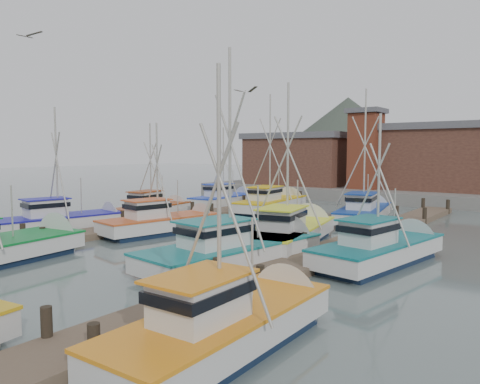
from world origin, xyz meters
The scene contains 20 objects.
ground centered at (0.00, 0.00, 0.00)m, with size 260.00×260.00×0.00m, color #4B5A57.
dock_left centered at (-7.00, 4.04, 0.21)m, with size 2.30×46.00×1.50m.
dock_right centered at (7.00, 4.04, 0.21)m, with size 2.30×46.00×1.50m.
quay centered at (0.00, 37.00, 0.60)m, with size 44.00×16.00×1.20m, color gray.
shed_left centered at (-11.00, 35.00, 4.34)m, with size 12.72×8.48×6.20m.
shed_center centered at (6.00, 37.00, 4.69)m, with size 14.84×9.54×6.90m.
lookout_tower centered at (-2.00, 33.00, 5.55)m, with size 3.60×3.60×8.50m.
distant_hills centered at (-12.76, 122.59, 0.00)m, with size 175.00×140.00×42.00m.
boat_5 centered at (4.54, 1.61, 0.69)m, with size 4.34×10.18×10.61m.
boat_6 centered at (-9.86, 2.08, 0.68)m, with size 4.14×8.69×8.66m.
boat_7 centered at (9.76, -5.86, 0.68)m, with size 3.24×8.10×7.99m.
boat_8 centered at (-4.27, 5.45, 0.68)m, with size 3.98×8.57×7.63m.
boat_9 centered at (3.91, 7.20, 0.68)m, with size 4.90×10.09×9.77m.
boat_10 centered at (-9.53, 9.52, 0.68)m, with size 3.44×7.92×7.89m.
boat_11 centered at (9.73, 5.77, 0.68)m, with size 3.87×8.83×7.61m.
boat_12 centered at (-4.75, 18.95, 0.69)m, with size 4.29×9.69×10.87m.
boat_13 centered at (4.00, 17.90, 0.69)m, with size 4.55×9.44×10.47m.
boat_14 centered at (-9.97, 19.07, 0.68)m, with size 3.33×8.44×8.07m.
gull_near centered at (-3.11, -3.96, 10.36)m, with size 1.52×0.66×0.24m.
gull_far centered at (4.63, 1.75, 7.94)m, with size 1.51×0.66×0.24m.
Camera 1 is at (17.10, -15.51, 5.23)m, focal length 35.00 mm.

